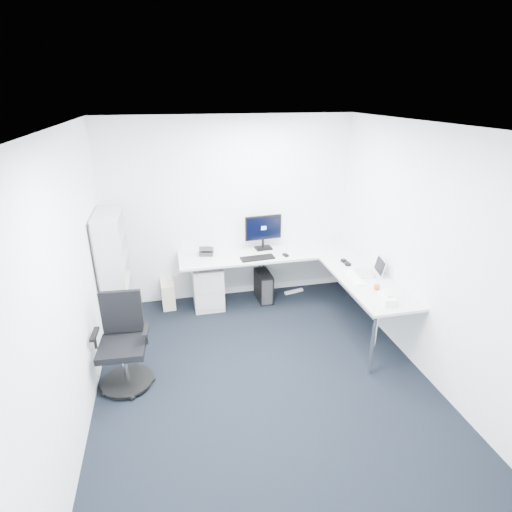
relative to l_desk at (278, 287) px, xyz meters
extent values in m
plane|color=black|center=(-0.55, -1.40, -0.40)|extent=(4.20, 4.20, 0.00)
plane|color=white|center=(-0.55, -1.40, 2.30)|extent=(4.20, 4.20, 0.00)
cube|color=white|center=(-0.55, 0.70, 0.95)|extent=(3.60, 0.02, 2.70)
cube|color=white|center=(-0.55, -3.50, 0.95)|extent=(3.60, 0.02, 2.70)
cube|color=white|center=(-2.35, -1.40, 0.95)|extent=(0.02, 4.20, 2.70)
cube|color=white|center=(1.25, -1.40, 0.95)|extent=(0.02, 4.20, 2.70)
cube|color=silver|center=(-0.96, 0.40, -0.07)|extent=(0.43, 0.53, 0.65)
cube|color=black|center=(-0.11, 0.40, -0.18)|extent=(0.21, 0.46, 0.44)
cube|color=beige|center=(-1.55, 0.53, -0.20)|extent=(0.21, 0.42, 0.39)
cube|color=white|center=(0.41, 0.50, -0.38)|extent=(0.32, 0.12, 0.04)
cube|color=black|center=(-0.27, 0.15, 0.41)|extent=(0.49, 0.20, 0.02)
cube|color=black|center=(0.15, 0.16, 0.41)|extent=(0.08, 0.11, 0.03)
cube|color=white|center=(0.79, -0.73, 0.40)|extent=(0.15, 0.45, 0.01)
sphere|color=#DF5613|center=(0.91, -1.08, 0.43)|extent=(0.07, 0.07, 0.07)
cube|color=white|center=(0.86, -1.39, 0.44)|extent=(0.16, 0.26, 0.09)
camera|label=1|loc=(-1.42, -4.90, 2.59)|focal=28.00mm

